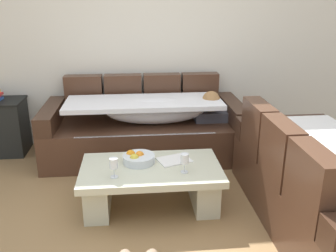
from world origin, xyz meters
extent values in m
plane|color=olive|center=(0.00, 0.00, 0.00)|extent=(14.00, 14.00, 0.00)
cube|color=silver|center=(0.00, 2.15, 1.35)|extent=(9.00, 0.10, 2.70)
cube|color=#492D1F|center=(-0.05, 1.60, 0.21)|extent=(2.22, 0.92, 0.42)
cube|color=#492D1F|center=(-0.75, 1.98, 0.65)|extent=(0.44, 0.16, 0.46)
cube|color=#492D1F|center=(-0.28, 1.98, 0.65)|extent=(0.44, 0.16, 0.46)
cube|color=#492D1F|center=(0.18, 1.98, 0.65)|extent=(0.44, 0.16, 0.46)
cube|color=#492D1F|center=(0.65, 1.98, 0.65)|extent=(0.44, 0.16, 0.46)
cube|color=#3B2418|center=(-1.07, 1.60, 0.52)|extent=(0.18, 0.92, 0.20)
cube|color=#3B2418|center=(0.97, 1.60, 0.52)|extent=(0.18, 0.92, 0.20)
cube|color=#4C4C56|center=(0.70, 1.59, 0.47)|extent=(0.36, 0.28, 0.11)
sphere|color=#936B4C|center=(0.70, 1.55, 0.64)|extent=(0.21, 0.21, 0.21)
sphere|color=#9E7042|center=(0.70, 1.55, 0.67)|extent=(0.20, 0.20, 0.20)
ellipsoid|color=white|center=(0.08, 1.55, 0.56)|extent=(1.10, 0.44, 0.28)
cube|color=white|center=(-0.05, 1.53, 0.66)|extent=(1.70, 0.60, 0.05)
cube|color=white|center=(-0.05, 1.16, 0.23)|extent=(1.44, 0.04, 0.38)
cube|color=#492D1F|center=(1.31, 0.12, 0.21)|extent=(0.92, 1.92, 0.42)
cube|color=#492D1F|center=(0.93, -0.40, 0.65)|extent=(0.16, 0.49, 0.46)
cube|color=#492D1F|center=(0.93, 0.12, 0.65)|extent=(0.16, 0.49, 0.46)
cube|color=#492D1F|center=(0.93, 0.64, 0.65)|extent=(0.16, 0.49, 0.46)
cube|color=#3B2418|center=(1.31, 0.99, 0.52)|extent=(0.92, 0.18, 0.20)
ellipsoid|color=white|center=(1.36, 0.14, 0.56)|extent=(0.44, 1.00, 0.28)
cube|color=beige|center=(-0.03, 0.51, 0.35)|extent=(1.20, 0.68, 0.06)
cube|color=beige|center=(-0.49, 0.51, 0.16)|extent=(0.20, 0.54, 0.32)
cube|color=beige|center=(0.43, 0.51, 0.16)|extent=(0.20, 0.54, 0.32)
cylinder|color=silver|center=(-0.13, 0.60, 0.42)|extent=(0.28, 0.28, 0.07)
sphere|color=gold|center=(-0.17, 0.56, 0.44)|extent=(0.08, 0.08, 0.08)
sphere|color=orange|center=(-0.20, 0.65, 0.44)|extent=(0.08, 0.08, 0.08)
sphere|color=orange|center=(-0.12, 0.62, 0.44)|extent=(0.08, 0.08, 0.08)
cylinder|color=silver|center=(-0.34, 0.34, 0.38)|extent=(0.06, 0.06, 0.01)
cylinder|color=silver|center=(-0.34, 0.34, 0.42)|extent=(0.01, 0.01, 0.07)
cylinder|color=silver|center=(-0.34, 0.34, 0.50)|extent=(0.07, 0.07, 0.08)
cylinder|color=silver|center=(0.24, 0.38, 0.38)|extent=(0.06, 0.06, 0.01)
cylinder|color=silver|center=(0.24, 0.38, 0.42)|extent=(0.01, 0.01, 0.07)
cylinder|color=silver|center=(0.24, 0.38, 0.50)|extent=(0.07, 0.07, 0.08)
cube|color=white|center=(0.18, 0.61, 0.39)|extent=(0.33, 0.29, 0.01)
camera|label=1|loc=(-0.16, -2.34, 1.76)|focal=39.25mm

